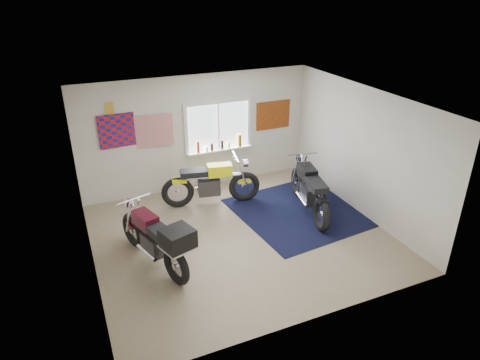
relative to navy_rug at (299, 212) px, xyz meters
name	(u,v)px	position (x,y,z in m)	size (l,w,h in m)	color
ground	(241,236)	(-1.55, -0.39, -0.01)	(5.50, 5.50, 0.00)	#9E896B
room_shell	(241,159)	(-1.55, -0.39, 1.63)	(5.50, 5.50, 5.50)	white
navy_rug	(299,212)	(0.00, 0.00, 0.00)	(2.50, 2.60, 0.01)	black
window_assembly	(218,130)	(-1.05, 2.08, 1.36)	(1.66, 0.17, 1.26)	white
oil_bottles	(222,144)	(-1.00, 2.01, 1.02)	(1.14, 0.09, 0.30)	#943515
flag_display	(109,109)	(-3.45, 2.09, 2.14)	(1.60, 0.10, 1.17)	red
triumph_poster	(273,115)	(0.40, 2.09, 1.54)	(0.90, 0.03, 0.70)	#A54C14
yellow_triumph	(211,184)	(-1.61, 1.12, 0.48)	(2.19, 0.73, 1.11)	black
black_chrome_bike	(309,191)	(0.20, -0.05, 0.50)	(0.78, 2.21, 1.15)	black
maroon_tourer	(157,240)	(-3.24, -0.73, 0.56)	(1.02, 2.11, 1.09)	black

